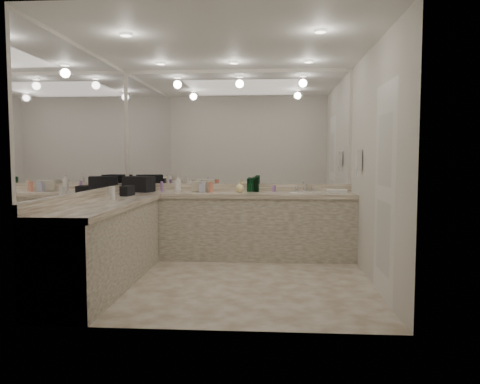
# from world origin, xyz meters

# --- Properties ---
(floor) EXTENTS (3.20, 3.20, 0.00)m
(floor) POSITION_xyz_m (0.00, 0.00, 0.00)
(floor) COLOR beige
(floor) RESTS_ON ground
(ceiling) EXTENTS (3.20, 3.20, 0.00)m
(ceiling) POSITION_xyz_m (0.00, 0.00, 2.60)
(ceiling) COLOR white
(ceiling) RESTS_ON floor
(wall_back) EXTENTS (3.20, 0.02, 2.60)m
(wall_back) POSITION_xyz_m (0.00, 1.50, 1.30)
(wall_back) COLOR silver
(wall_back) RESTS_ON floor
(wall_left) EXTENTS (0.02, 3.00, 2.60)m
(wall_left) POSITION_xyz_m (-1.60, 0.00, 1.30)
(wall_left) COLOR silver
(wall_left) RESTS_ON floor
(wall_right) EXTENTS (0.02, 3.00, 2.60)m
(wall_right) POSITION_xyz_m (1.60, 0.00, 1.30)
(wall_right) COLOR silver
(wall_right) RESTS_ON floor
(vanity_back_base) EXTENTS (3.20, 0.60, 0.84)m
(vanity_back_base) POSITION_xyz_m (0.00, 1.20, 0.42)
(vanity_back_base) COLOR beige
(vanity_back_base) RESTS_ON floor
(vanity_back_top) EXTENTS (3.20, 0.64, 0.06)m
(vanity_back_top) POSITION_xyz_m (0.00, 1.19, 0.87)
(vanity_back_top) COLOR #F0E2CB
(vanity_back_top) RESTS_ON vanity_back_base
(vanity_left_base) EXTENTS (0.60, 2.40, 0.84)m
(vanity_left_base) POSITION_xyz_m (-1.30, -0.30, 0.42)
(vanity_left_base) COLOR beige
(vanity_left_base) RESTS_ON floor
(vanity_left_top) EXTENTS (0.64, 2.42, 0.06)m
(vanity_left_top) POSITION_xyz_m (-1.29, -0.30, 0.87)
(vanity_left_top) COLOR #F0E2CB
(vanity_left_top) RESTS_ON vanity_left_base
(backsplash_back) EXTENTS (3.20, 0.04, 0.10)m
(backsplash_back) POSITION_xyz_m (0.00, 1.48, 0.95)
(backsplash_back) COLOR #F0E2CB
(backsplash_back) RESTS_ON vanity_back_top
(backsplash_left) EXTENTS (0.04, 3.00, 0.10)m
(backsplash_left) POSITION_xyz_m (-1.58, 0.00, 0.95)
(backsplash_left) COLOR #F0E2CB
(backsplash_left) RESTS_ON vanity_left_top
(mirror_back) EXTENTS (3.12, 0.01, 1.55)m
(mirror_back) POSITION_xyz_m (0.00, 1.49, 1.77)
(mirror_back) COLOR white
(mirror_back) RESTS_ON wall_back
(mirror_left) EXTENTS (0.01, 2.92, 1.55)m
(mirror_left) POSITION_xyz_m (-1.59, 0.00, 1.77)
(mirror_left) COLOR white
(mirror_left) RESTS_ON wall_left
(sink) EXTENTS (0.44, 0.44, 0.03)m
(sink) POSITION_xyz_m (0.95, 1.20, 0.90)
(sink) COLOR white
(sink) RESTS_ON vanity_back_top
(faucet) EXTENTS (0.24, 0.16, 0.14)m
(faucet) POSITION_xyz_m (0.95, 1.41, 0.97)
(faucet) COLOR silver
(faucet) RESTS_ON vanity_back_top
(wall_phone) EXTENTS (0.06, 0.10, 0.24)m
(wall_phone) POSITION_xyz_m (1.56, 0.70, 1.35)
(wall_phone) COLOR white
(wall_phone) RESTS_ON wall_right
(door) EXTENTS (0.02, 0.82, 2.10)m
(door) POSITION_xyz_m (1.59, -0.50, 1.05)
(door) COLOR white
(door) RESTS_ON wall_right
(black_toiletry_bag) EXTENTS (0.44, 0.35, 0.22)m
(black_toiletry_bag) POSITION_xyz_m (-1.34, 1.20, 1.01)
(black_toiletry_bag) COLOR black
(black_toiletry_bag) RESTS_ON vanity_back_top
(black_bag_spill) EXTENTS (0.13, 0.24, 0.13)m
(black_bag_spill) POSITION_xyz_m (-1.30, 0.56, 0.96)
(black_bag_spill) COLOR black
(black_bag_spill) RESTS_ON vanity_left_top
(cream_cosmetic_case) EXTENTS (0.27, 0.21, 0.14)m
(cream_cosmetic_case) POSITION_xyz_m (-0.48, 1.28, 0.97)
(cream_cosmetic_case) COLOR beige
(cream_cosmetic_case) RESTS_ON vanity_back_top
(hand_towel) EXTENTS (0.29, 0.21, 0.04)m
(hand_towel) POSITION_xyz_m (1.37, 1.20, 0.92)
(hand_towel) COLOR white
(hand_towel) RESTS_ON vanity_back_top
(lotion_left) EXTENTS (0.07, 0.07, 0.16)m
(lotion_left) POSITION_xyz_m (-1.30, 0.01, 0.98)
(lotion_left) COLOR white
(lotion_left) RESTS_ON vanity_left_top
(soap_bottle_a) EXTENTS (0.12, 0.12, 0.24)m
(soap_bottle_a) POSITION_xyz_m (-0.79, 1.21, 1.02)
(soap_bottle_a) COLOR white
(soap_bottle_a) RESTS_ON vanity_back_top
(soap_bottle_b) EXTENTS (0.09, 0.09, 0.17)m
(soap_bottle_b) POSITION_xyz_m (-0.46, 1.17, 0.99)
(soap_bottle_b) COLOR #B2B4CD
(soap_bottle_b) RESTS_ON vanity_back_top
(soap_bottle_c) EXTENTS (0.15, 0.15, 0.15)m
(soap_bottle_c) POSITION_xyz_m (0.06, 1.18, 0.98)
(soap_bottle_c) COLOR #FFEB9B
(soap_bottle_c) RESTS_ON vanity_back_top
(green_bottle_0) EXTENTS (0.06, 0.06, 0.22)m
(green_bottle_0) POSITION_xyz_m (0.29, 1.33, 1.01)
(green_bottle_0) COLOR #0A4B23
(green_bottle_0) RESTS_ON vanity_back_top
(green_bottle_1) EXTENTS (0.07, 0.07, 0.18)m
(green_bottle_1) POSITION_xyz_m (0.28, 1.28, 0.99)
(green_bottle_1) COLOR #0A4B23
(green_bottle_1) RESTS_ON vanity_back_top
(green_bottle_2) EXTENTS (0.06, 0.06, 0.19)m
(green_bottle_2) POSITION_xyz_m (0.25, 1.29, 1.00)
(green_bottle_2) COLOR #0A4B23
(green_bottle_2) RESTS_ON vanity_back_top
(green_bottle_3) EXTENTS (0.07, 0.07, 0.18)m
(green_bottle_3) POSITION_xyz_m (0.18, 1.32, 0.99)
(green_bottle_3) COLOR #0A4B23
(green_bottle_3) RESTS_ON vanity_back_top
(amenity_bottle_0) EXTENTS (0.04, 0.04, 0.14)m
(amenity_bottle_0) POSITION_xyz_m (-1.02, 1.20, 0.97)
(amenity_bottle_0) COLOR #9966B2
(amenity_bottle_0) RESTS_ON vanity_back_top
(amenity_bottle_1) EXTENTS (0.06, 0.06, 0.14)m
(amenity_bottle_1) POSITION_xyz_m (-0.33, 1.14, 0.97)
(amenity_bottle_1) COLOR #E57F66
(amenity_bottle_1) RESTS_ON vanity_back_top
(amenity_bottle_2) EXTENTS (0.05, 0.05, 0.14)m
(amenity_bottle_2) POSITION_xyz_m (-0.42, 1.16, 0.97)
(amenity_bottle_2) COLOR silver
(amenity_bottle_2) RESTS_ON vanity_back_top
(amenity_bottle_3) EXTENTS (0.05, 0.05, 0.11)m
(amenity_bottle_3) POSITION_xyz_m (-1.27, 1.22, 0.95)
(amenity_bottle_3) COLOR white
(amenity_bottle_3) RESTS_ON vanity_back_top
(amenity_bottle_4) EXTENTS (0.06, 0.06, 0.15)m
(amenity_bottle_4) POSITION_xyz_m (-0.80, 1.18, 0.97)
(amenity_bottle_4) COLOR white
(amenity_bottle_4) RESTS_ON vanity_back_top
(amenity_bottle_5) EXTENTS (0.04, 0.04, 0.07)m
(amenity_bottle_5) POSITION_xyz_m (-1.20, 1.18, 0.94)
(amenity_bottle_5) COLOR white
(amenity_bottle_5) RESTS_ON vanity_back_top
(amenity_bottle_6) EXTENTS (0.05, 0.05, 0.09)m
(amenity_bottle_6) POSITION_xyz_m (0.52, 1.32, 0.94)
(amenity_bottle_6) COLOR #9966B2
(amenity_bottle_6) RESTS_ON vanity_back_top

